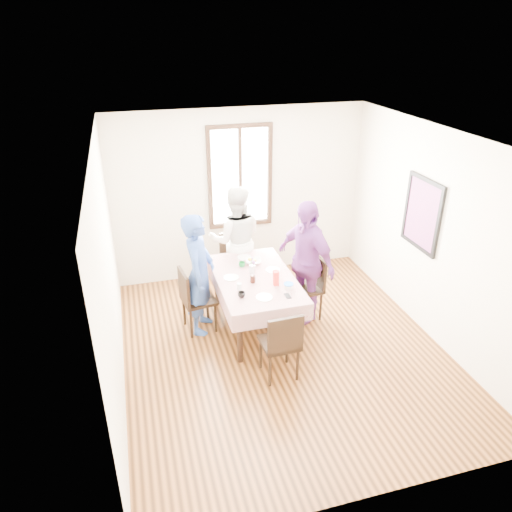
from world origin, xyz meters
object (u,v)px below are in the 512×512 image
Objects in this scene: chair_right at (305,288)px; chair_far at (237,263)px; chair_left at (199,300)px; chair_near at (279,342)px; dining_table at (255,302)px; person_right at (305,261)px; person_left at (199,274)px; person_far at (237,240)px.

chair_far is at bearing 32.47° from chair_right.
chair_left is at bearing 44.77° from chair_far.
chair_left and chair_near have the same top height.
chair_far is at bearing 132.57° from chair_left.
dining_table is 0.88× the size of person_right.
chair_near is (0.00, -2.12, 0.00)m from chair_far.
person_left is 0.98× the size of person_far.
chair_near is (-0.75, -1.11, 0.00)m from chair_right.
chair_near is 1.39m from person_right.
person_right is at bearing 54.62° from chair_near.
chair_far is 1.31m from person_right.
person_far reaches higher than chair_right.
dining_table is 0.91× the size of person_far.
person_left is at bearing 81.78° from chair_left.
chair_right is at bearing 3.69° from dining_table.
person_far is (0.75, 0.89, 0.39)m from chair_left.
chair_left reaches higher than dining_table.
person_right is (-0.02, 0.00, 0.42)m from chair_right.
chair_right is 1.00× the size of chair_near.
person_far is at bearing 131.97° from chair_left.
chair_right is (1.49, -0.10, 0.00)m from chair_left.
person_left is (0.02, 0.00, 0.38)m from chair_left.
person_right is at bearing 78.03° from chair_left.
dining_table is 1.69× the size of chair_left.
dining_table is 1.06m from chair_far.
chair_far is 1.00× the size of chair_near.
chair_left is 0.54× the size of person_far.
chair_far is at bearing -167.10° from person_right.
person_left reaches higher than dining_table.
person_right reaches higher than person_left.
person_far is (0.00, 1.04, 0.47)m from dining_table.
person_right is (0.73, 0.05, 0.50)m from dining_table.
chair_far is 0.39m from person_far.
chair_left is 0.52× the size of person_right.
chair_far is 2.12m from chair_near.
person_right is (0.73, -0.99, 0.03)m from person_far.
chair_far is (-0.75, 1.01, 0.00)m from chair_right.
chair_right is 0.54× the size of person_left.
chair_far is (0.00, 1.06, 0.08)m from dining_table.
chair_near is (0.75, -1.20, 0.00)m from chair_left.
chair_near is 2.13m from person_far.
dining_table is 0.75m from chair_right.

